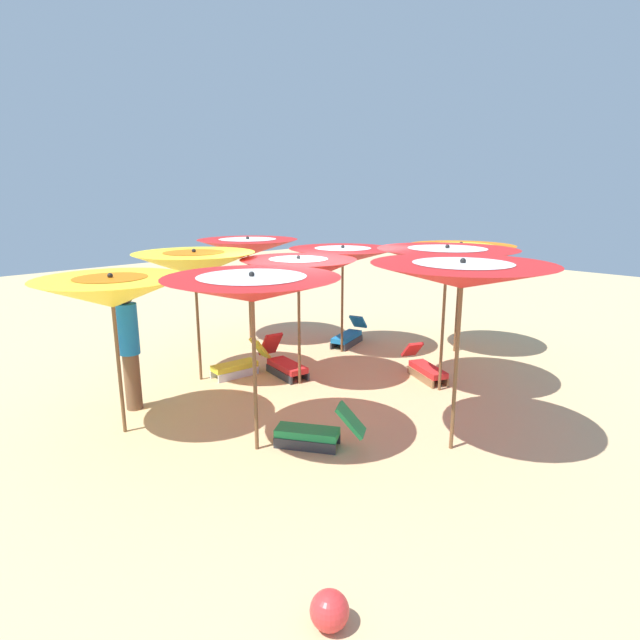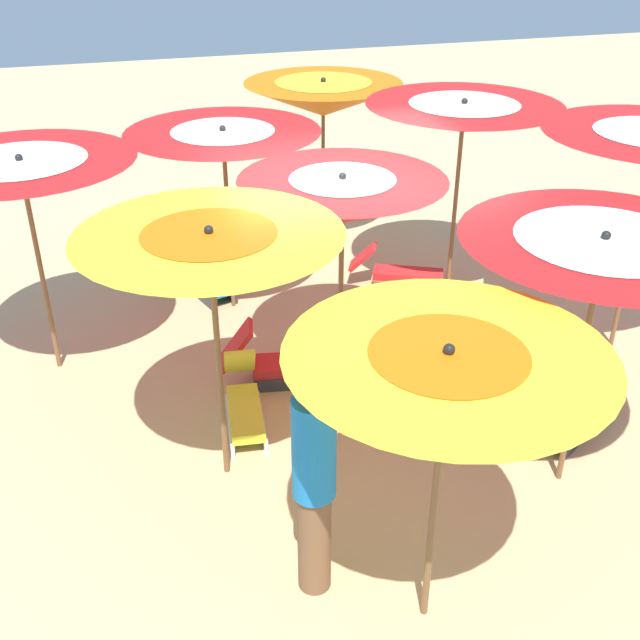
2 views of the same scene
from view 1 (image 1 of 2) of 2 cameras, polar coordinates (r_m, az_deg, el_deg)
name	(u,v)px [view 1 (image 1 of 2)]	position (r m, az deg, el deg)	size (l,w,h in m)	color
ground	(315,383)	(9.12, -0.50, -6.96)	(34.75, 34.75, 0.04)	#D1B57F
beach_umbrella_0	(112,292)	(7.22, -22.01, 2.86)	(1.93, 1.93, 2.22)	brown
beach_umbrella_1	(252,289)	(6.23, -7.51, 3.45)	(2.14, 2.14, 2.31)	brown
beach_umbrella_2	(462,275)	(6.40, 15.41, 4.77)	(2.20, 2.20, 2.47)	brown
beach_umbrella_3	(195,264)	(8.99, -13.69, 6.02)	(2.03, 2.03, 2.31)	brown
beach_umbrella_4	(299,271)	(8.55, -2.38, 5.40)	(1.93, 1.93, 2.23)	brown
beach_umbrella_5	(447,258)	(8.45, 13.82, 6.66)	(2.21, 2.21, 2.43)	brown
beach_umbrella_6	(248,247)	(11.37, -7.97, 7.98)	(2.16, 2.16, 2.32)	brown
beach_umbrella_7	(343,256)	(10.41, 2.52, 7.10)	(2.16, 2.16, 2.22)	brown
beach_umbrella_8	(460,255)	(10.81, 15.25, 6.91)	(2.11, 2.11, 2.28)	brown
lounger_0	(315,432)	(6.83, -0.56, -12.24)	(0.89, 1.16, 0.62)	#333338
lounger_1	(239,364)	(9.50, -8.93, -4.84)	(1.13, 0.45, 0.62)	silver
lounger_2	(425,368)	(9.42, 11.56, -5.16)	(0.80, 1.20, 0.56)	olive
lounger_3	(284,363)	(9.44, -4.00, -4.72)	(0.59, 1.26, 0.69)	#333338
lounger_4	(348,335)	(11.32, 3.16, -1.71)	(1.31, 0.70, 0.55)	#333338
beachgoer_0	(129,346)	(8.21, -20.30, -2.70)	(0.30, 0.30, 1.88)	brown
beach_ball	(329,610)	(4.45, 1.06, -29.40)	(0.30, 0.30, 0.30)	red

